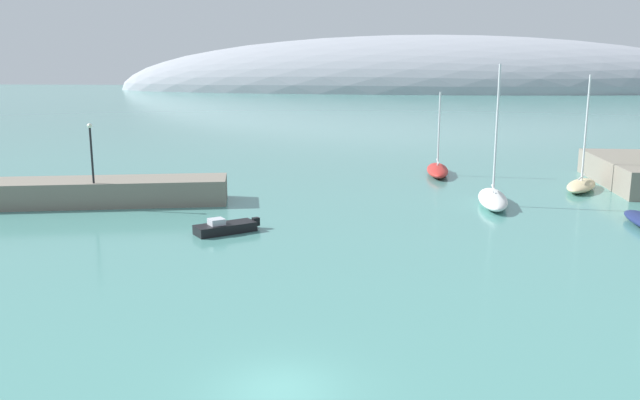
{
  "coord_description": "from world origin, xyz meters",
  "views": [
    {
      "loc": [
        3.56,
        -19.84,
        10.76
      ],
      "look_at": [
        -1.21,
        23.5,
        1.57
      ],
      "focal_mm": 36.56,
      "sensor_mm": 36.0,
      "label": 1
    }
  ],
  "objects_px": {
    "sailboat_sand_outer_mooring": "(581,184)",
    "harbor_lamp_post": "(91,147)",
    "sailboat_red_near_shore": "(437,170)",
    "sailboat_white_end_of_line": "(493,198)",
    "motorboat_black_foreground": "(225,227)"
  },
  "relations": [
    {
      "from": "sailboat_white_end_of_line",
      "to": "motorboat_black_foreground",
      "type": "height_order",
      "value": "sailboat_white_end_of_line"
    },
    {
      "from": "harbor_lamp_post",
      "to": "sailboat_sand_outer_mooring",
      "type": "bearing_deg",
      "value": 16.56
    },
    {
      "from": "sailboat_red_near_shore",
      "to": "harbor_lamp_post",
      "type": "distance_m",
      "value": 32.45
    },
    {
      "from": "sailboat_sand_outer_mooring",
      "to": "sailboat_white_end_of_line",
      "type": "bearing_deg",
      "value": 154.64
    },
    {
      "from": "sailboat_white_end_of_line",
      "to": "harbor_lamp_post",
      "type": "xyz_separation_m",
      "value": [
        -29.96,
        -4.36,
        4.09
      ]
    },
    {
      "from": "sailboat_red_near_shore",
      "to": "sailboat_sand_outer_mooring",
      "type": "distance_m",
      "value": 13.52
    },
    {
      "from": "sailboat_white_end_of_line",
      "to": "motorboat_black_foreground",
      "type": "bearing_deg",
      "value": 122.55
    },
    {
      "from": "sailboat_sand_outer_mooring",
      "to": "harbor_lamp_post",
      "type": "bearing_deg",
      "value": 131.4
    },
    {
      "from": "sailboat_red_near_shore",
      "to": "sailboat_white_end_of_line",
      "type": "bearing_deg",
      "value": 14.61
    },
    {
      "from": "sailboat_red_near_shore",
      "to": "sailboat_white_end_of_line",
      "type": "relative_size",
      "value": 0.75
    },
    {
      "from": "sailboat_sand_outer_mooring",
      "to": "harbor_lamp_post",
      "type": "xyz_separation_m",
      "value": [
        -38.45,
        -11.43,
        4.16
      ]
    },
    {
      "from": "sailboat_red_near_shore",
      "to": "harbor_lamp_post",
      "type": "height_order",
      "value": "sailboat_red_near_shore"
    },
    {
      "from": "sailboat_white_end_of_line",
      "to": "harbor_lamp_post",
      "type": "height_order",
      "value": "sailboat_white_end_of_line"
    },
    {
      "from": "sailboat_red_near_shore",
      "to": "sailboat_sand_outer_mooring",
      "type": "height_order",
      "value": "sailboat_sand_outer_mooring"
    },
    {
      "from": "sailboat_sand_outer_mooring",
      "to": "motorboat_black_foreground",
      "type": "bearing_deg",
      "value": 147.66
    }
  ]
}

